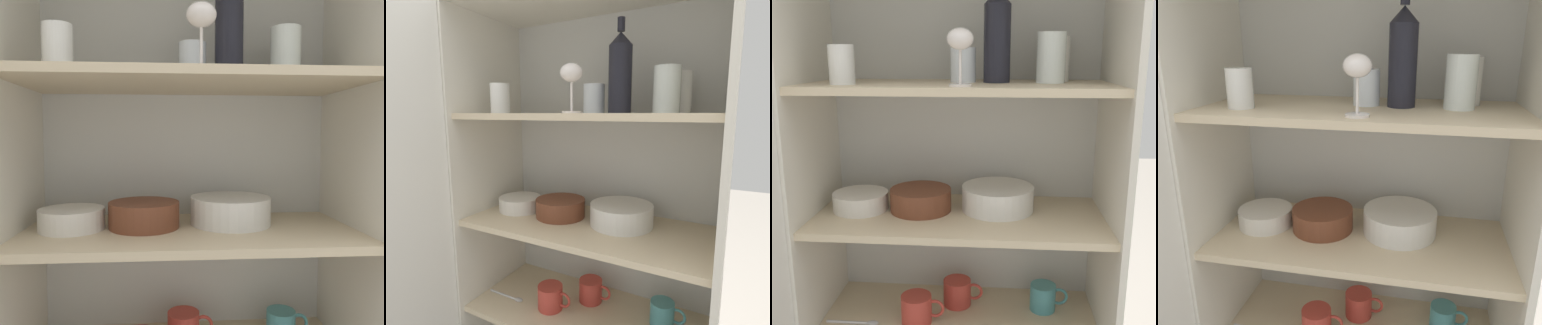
% 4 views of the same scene
% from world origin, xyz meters
% --- Properties ---
extents(cupboard_back_panel, '(0.86, 0.02, 1.42)m').
position_xyz_m(cupboard_back_panel, '(0.00, 0.37, 0.71)').
color(cupboard_back_panel, silver).
rests_on(cupboard_back_panel, ground_plane).
extents(cupboard_side_left, '(0.02, 0.40, 1.42)m').
position_xyz_m(cupboard_side_left, '(-0.42, 0.18, 0.71)').
color(cupboard_side_left, silver).
rests_on(cupboard_side_left, ground_plane).
extents(cupboard_side_right, '(0.02, 0.40, 1.42)m').
position_xyz_m(cupboard_side_right, '(0.42, 0.18, 0.71)').
color(cupboard_side_right, silver).
rests_on(cupboard_side_right, ground_plane).
extents(shelf_board_lower, '(0.82, 0.37, 0.02)m').
position_xyz_m(shelf_board_lower, '(0.00, 0.18, 0.35)').
color(shelf_board_lower, beige).
extents(shelf_board_middle, '(0.82, 0.37, 0.02)m').
position_xyz_m(shelf_board_middle, '(0.00, 0.18, 0.69)').
color(shelf_board_middle, beige).
extents(shelf_board_upper, '(0.82, 0.37, 0.02)m').
position_xyz_m(shelf_board_upper, '(0.00, 0.18, 1.06)').
color(shelf_board_upper, beige).
extents(tumbler_glass_0, '(0.06, 0.06, 0.12)m').
position_xyz_m(tumbler_glass_0, '(0.27, 0.29, 1.13)').
color(tumbler_glass_0, white).
rests_on(tumbler_glass_0, shelf_board_upper).
extents(tumbler_glass_1, '(0.08, 0.08, 0.13)m').
position_xyz_m(tumbler_glass_1, '(0.25, 0.21, 1.14)').
color(tumbler_glass_1, white).
rests_on(tumbler_glass_1, shelf_board_upper).
extents(tumbler_glass_2, '(0.07, 0.07, 0.09)m').
position_xyz_m(tumbler_glass_2, '(0.01, 0.22, 1.12)').
color(tumbler_glass_2, white).
rests_on(tumbler_glass_2, shelf_board_upper).
extents(tumbler_glass_3, '(0.07, 0.07, 0.10)m').
position_xyz_m(tumbler_glass_3, '(-0.29, 0.11, 1.12)').
color(tumbler_glass_3, white).
rests_on(tumbler_glass_3, shelf_board_upper).
extents(wine_glass_0, '(0.06, 0.06, 0.14)m').
position_xyz_m(wine_glass_0, '(0.02, 0.06, 1.17)').
color(wine_glass_0, silver).
rests_on(wine_glass_0, shelf_board_upper).
extents(wine_bottle, '(0.07, 0.07, 0.28)m').
position_xyz_m(wine_bottle, '(0.10, 0.21, 1.19)').
color(wine_bottle, black).
rests_on(wine_bottle, shelf_board_upper).
extents(plate_stack_white, '(0.21, 0.21, 0.07)m').
position_xyz_m(plate_stack_white, '(0.11, 0.23, 0.73)').
color(plate_stack_white, silver).
rests_on(plate_stack_white, shelf_board_middle).
extents(mixing_bowl_large, '(0.18, 0.18, 0.07)m').
position_xyz_m(mixing_bowl_large, '(-0.12, 0.21, 0.73)').
color(mixing_bowl_large, brown).
rests_on(mixing_bowl_large, shelf_board_middle).
extents(serving_bowl_small, '(0.16, 0.16, 0.05)m').
position_xyz_m(serving_bowl_small, '(-0.29, 0.20, 0.73)').
color(serving_bowl_small, silver).
rests_on(serving_bowl_small, shelf_board_middle).
extents(coffee_mug_primary, '(0.13, 0.09, 0.09)m').
position_xyz_m(coffee_mug_primary, '(-0.12, 0.14, 0.41)').
color(coffee_mug_primary, '#BC3D33').
rests_on(coffee_mug_primary, shelf_board_lower).
extents(coffee_mug_extra_1, '(0.12, 0.08, 0.08)m').
position_xyz_m(coffee_mug_extra_1, '(0.26, 0.25, 0.41)').
color(coffee_mug_extra_1, teal).
rests_on(coffee_mug_extra_1, shelf_board_lower).
extents(coffee_mug_extra_2, '(0.12, 0.09, 0.08)m').
position_xyz_m(coffee_mug_extra_2, '(-0.01, 0.25, 0.41)').
color(coffee_mug_extra_2, '#BC3D33').
rests_on(coffee_mug_extra_2, shelf_board_lower).
extents(serving_spoon, '(0.16, 0.02, 0.01)m').
position_xyz_m(serving_spoon, '(-0.30, 0.12, 0.37)').
color(serving_spoon, silver).
rests_on(serving_spoon, shelf_board_lower).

